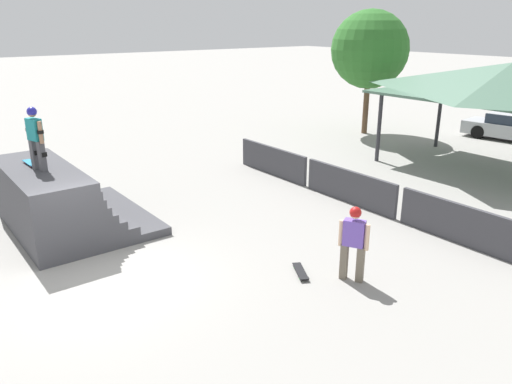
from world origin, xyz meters
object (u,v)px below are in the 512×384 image
Objects in this scene: skater_on_deck at (35,134)px; bystander_walking at (354,238)px; skateboard_on_ground at (301,272)px; tree_far_back at (370,50)px; skateboard_on_deck at (31,163)px.

bystander_walking is at bearing 18.46° from skater_on_deck.
skater_on_deck is at bearing -117.33° from skateboard_on_ground.
tree_far_back is at bearing 85.56° from skater_on_deck.
skateboard_on_ground is at bearing -53.82° from tree_far_back.
skateboard_on_ground is 16.38m from tree_far_back.
tree_far_back is at bearing 154.56° from skateboard_on_ground.
skater_on_deck is 1.09m from skateboard_on_deck.
skateboard_on_deck is 7.75m from skateboard_on_ground.
bystander_walking is at bearing -49.74° from tree_far_back.
skateboard_on_deck is 0.48× the size of bystander_walking.
tree_far_back is at bearing 97.46° from skateboard_on_deck.
skateboard_on_deck is at bearing 5.11° from bystander_walking.
skateboard_on_deck is 8.70m from bystander_walking.
skater_on_deck is at bearing -77.82° from tree_far_back.
bystander_walking is 0.29× the size of tree_far_back.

